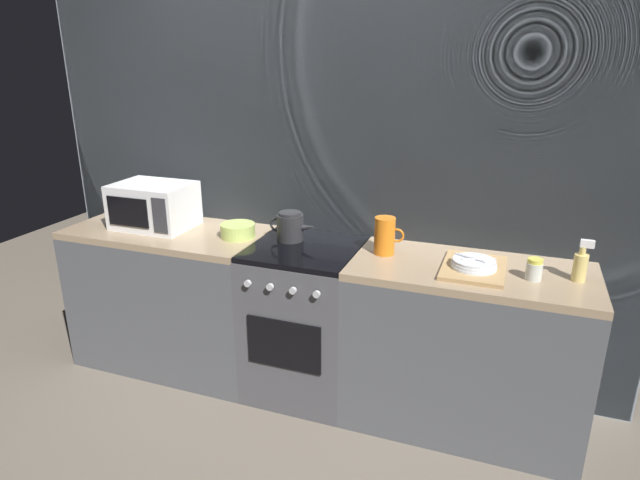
{
  "coord_description": "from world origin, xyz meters",
  "views": [
    {
      "loc": [
        1.06,
        -2.61,
        1.92
      ],
      "look_at": [
        0.09,
        0.0,
        0.95
      ],
      "focal_mm": 30.49,
      "sensor_mm": 36.0,
      "label": 1
    }
  ],
  "objects_px": {
    "microwave": "(154,205)",
    "spice_jar": "(534,269)",
    "kettle": "(290,226)",
    "pitcher": "(385,236)",
    "mixing_bowl": "(238,230)",
    "dish_pile": "(474,266)",
    "spray_bottle": "(581,265)",
    "stove_unit": "(305,320)"
  },
  "relations": [
    {
      "from": "pitcher",
      "to": "spice_jar",
      "type": "bearing_deg",
      "value": -7.4
    },
    {
      "from": "stove_unit",
      "to": "microwave",
      "type": "distance_m",
      "value": 1.15
    },
    {
      "from": "pitcher",
      "to": "spice_jar",
      "type": "height_order",
      "value": "pitcher"
    },
    {
      "from": "microwave",
      "to": "pitcher",
      "type": "distance_m",
      "value": 1.43
    },
    {
      "from": "pitcher",
      "to": "dish_pile",
      "type": "relative_size",
      "value": 0.5
    },
    {
      "from": "spice_jar",
      "to": "kettle",
      "type": "bearing_deg",
      "value": 174.51
    },
    {
      "from": "spice_jar",
      "to": "spray_bottle",
      "type": "height_order",
      "value": "spray_bottle"
    },
    {
      "from": "mixing_bowl",
      "to": "spice_jar",
      "type": "relative_size",
      "value": 1.9
    },
    {
      "from": "stove_unit",
      "to": "pitcher",
      "type": "xyz_separation_m",
      "value": [
        0.44,
        0.05,
        0.55
      ]
    },
    {
      "from": "mixing_bowl",
      "to": "dish_pile",
      "type": "xyz_separation_m",
      "value": [
        1.33,
        -0.05,
        -0.02
      ]
    },
    {
      "from": "pitcher",
      "to": "microwave",
      "type": "bearing_deg",
      "value": -178.85
    },
    {
      "from": "microwave",
      "to": "kettle",
      "type": "height_order",
      "value": "microwave"
    },
    {
      "from": "mixing_bowl",
      "to": "spice_jar",
      "type": "height_order",
      "value": "spice_jar"
    },
    {
      "from": "microwave",
      "to": "mixing_bowl",
      "type": "bearing_deg",
      "value": 0.05
    },
    {
      "from": "spice_jar",
      "to": "spray_bottle",
      "type": "distance_m",
      "value": 0.21
    },
    {
      "from": "microwave",
      "to": "dish_pile",
      "type": "bearing_deg",
      "value": -1.5
    },
    {
      "from": "pitcher",
      "to": "dish_pile",
      "type": "xyz_separation_m",
      "value": [
        0.47,
        -0.08,
        -0.08
      ]
    },
    {
      "from": "microwave",
      "to": "mixing_bowl",
      "type": "height_order",
      "value": "microwave"
    },
    {
      "from": "stove_unit",
      "to": "spray_bottle",
      "type": "distance_m",
      "value": 1.48
    },
    {
      "from": "mixing_bowl",
      "to": "spray_bottle",
      "type": "bearing_deg",
      "value": -0.21
    },
    {
      "from": "spice_jar",
      "to": "spray_bottle",
      "type": "bearing_deg",
      "value": 17.19
    },
    {
      "from": "pitcher",
      "to": "kettle",
      "type": "bearing_deg",
      "value": 177.08
    },
    {
      "from": "microwave",
      "to": "spray_bottle",
      "type": "xyz_separation_m",
      "value": [
        2.38,
        -0.01,
        -0.06
      ]
    },
    {
      "from": "dish_pile",
      "to": "spray_bottle",
      "type": "xyz_separation_m",
      "value": [
        0.47,
        0.04,
        0.06
      ]
    },
    {
      "from": "mixing_bowl",
      "to": "dish_pile",
      "type": "relative_size",
      "value": 0.5
    },
    {
      "from": "stove_unit",
      "to": "mixing_bowl",
      "type": "xyz_separation_m",
      "value": [
        -0.42,
        0.02,
        0.49
      ]
    },
    {
      "from": "stove_unit",
      "to": "spice_jar",
      "type": "distance_m",
      "value": 1.29
    },
    {
      "from": "stove_unit",
      "to": "spray_bottle",
      "type": "bearing_deg",
      "value": 0.58
    },
    {
      "from": "microwave",
      "to": "spice_jar",
      "type": "xyz_separation_m",
      "value": [
        2.18,
        -0.07,
        -0.08
      ]
    },
    {
      "from": "spray_bottle",
      "to": "microwave",
      "type": "bearing_deg",
      "value": 179.85
    },
    {
      "from": "microwave",
      "to": "kettle",
      "type": "relative_size",
      "value": 1.62
    },
    {
      "from": "microwave",
      "to": "spice_jar",
      "type": "bearing_deg",
      "value": -1.79
    },
    {
      "from": "microwave",
      "to": "kettle",
      "type": "distance_m",
      "value": 0.88
    },
    {
      "from": "microwave",
      "to": "spice_jar",
      "type": "distance_m",
      "value": 2.18
    },
    {
      "from": "pitcher",
      "to": "mixing_bowl",
      "type": "bearing_deg",
      "value": -178.12
    },
    {
      "from": "stove_unit",
      "to": "pitcher",
      "type": "relative_size",
      "value": 4.5
    },
    {
      "from": "dish_pile",
      "to": "spray_bottle",
      "type": "bearing_deg",
      "value": 5.28
    },
    {
      "from": "dish_pile",
      "to": "stove_unit",
      "type": "bearing_deg",
      "value": 178.12
    },
    {
      "from": "mixing_bowl",
      "to": "spray_bottle",
      "type": "xyz_separation_m",
      "value": [
        1.81,
        -0.01,
        0.04
      ]
    },
    {
      "from": "mixing_bowl",
      "to": "dish_pile",
      "type": "bearing_deg",
      "value": -2.17
    },
    {
      "from": "stove_unit",
      "to": "spray_bottle",
      "type": "xyz_separation_m",
      "value": [
        1.38,
        0.01,
        0.53
      ]
    },
    {
      "from": "mixing_bowl",
      "to": "pitcher",
      "type": "height_order",
      "value": "pitcher"
    }
  ]
}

